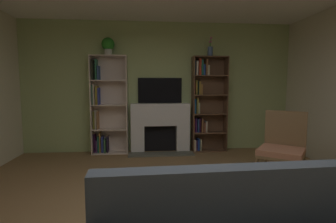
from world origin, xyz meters
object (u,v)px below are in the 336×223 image
Objects in this scene: tv at (160,91)px; vase_with_flowers at (210,50)px; potted_plant at (108,45)px; bookshelf_left at (106,107)px; fireplace at (160,126)px; bookshelf_right at (205,103)px; armchair at (283,146)px.

tv is 2.32× the size of vase_with_flowers.
vase_with_flowers is (1.06, -0.12, 0.85)m from tv.
bookshelf_left is at bearing 152.28° from potted_plant.
bookshelf_right is at bearing 1.49° from fireplace.
fireplace is 0.76m from tv.
tv is 0.90× the size of armchair.
armchair is at bearing -34.55° from potted_plant.
fireplace is 1.09m from bookshelf_right.
armchair is (1.68, -1.90, -0.02)m from fireplace.
tv is 0.46× the size of bookshelf_right.
bookshelf_right is at bearing 110.12° from armchair.
fireplace is 3.33× the size of vase_with_flowers.
bookshelf_left is 1.00× the size of bookshelf_right.
potted_plant is (0.09, -0.05, 1.26)m from bookshelf_left.
fireplace is at bearing -178.51° from bookshelf_right.
fireplace is 1.21m from bookshelf_left.
potted_plant is (-1.06, -0.02, 1.67)m from fireplace.
bookshelf_right reaches higher than tv.
potted_plant is at bearing -178.91° from fireplace.
bookshelf_left reaches higher than armchair.
armchair is at bearing -69.88° from bookshelf_right.
armchair is (2.82, -1.93, -0.43)m from bookshelf_left.
tv is at bearing 3.73° from bookshelf_left.
potted_plant is (-1.06, -0.12, 0.92)m from tv.
tv reaches higher than armchair.
armchair is (1.68, -2.00, -0.78)m from tv.
tv is 2.62× the size of potted_plant.
bookshelf_right reaches higher than armchair.
fireplace reaches higher than armchair.
bookshelf_left is 3.44m from armchair.
armchair is at bearing -50.04° from tv.
bookshelf_left and bookshelf_right have the same top height.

